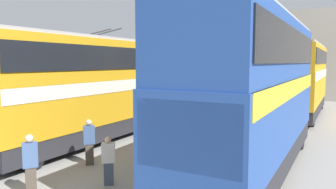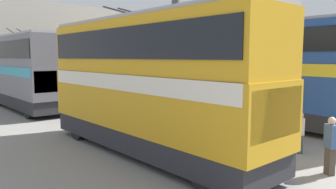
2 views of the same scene
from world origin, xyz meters
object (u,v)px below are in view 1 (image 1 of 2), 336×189
object	(u,v)px
bus_right_mid	(200,74)
bus_left_near	(256,86)
oil_drum	(189,157)
bus_right_near	(84,84)
person_by_left_row	(212,132)
person_by_right_row	(89,141)
person_aisle_midway	(30,163)
bus_left_far	(303,75)
person_aisle_foreground	(109,160)

from	to	relation	value
bus_right_mid	bus_left_near	bearing A→B (deg)	-150.26
oil_drum	bus_right_mid	bearing A→B (deg)	21.54
bus_left_near	bus_right_near	distance (m)	8.17
bus_left_near	person_by_left_row	size ratio (longest dim) A/B	6.99
bus_right_mid	oil_drum	distance (m)	16.46
bus_left_near	person_by_right_row	distance (m)	6.50
bus_left_near	person_aisle_midway	distance (m)	7.71
bus_right_mid	person_by_left_row	distance (m)	13.90
oil_drum	bus_left_near	bearing A→B (deg)	-68.87
bus_right_near	bus_right_mid	size ratio (longest dim) A/B	1.02
bus_right_near	person_by_left_row	size ratio (longest dim) A/B	6.49
bus_left_far	bus_right_mid	world-z (taller)	bus_left_far
bus_left_far	bus_right_near	xyz separation A→B (m)	(-13.94, 8.16, -0.07)
bus_right_near	person_by_left_row	distance (m)	6.42
bus_right_near	person_aisle_midway	size ratio (longest dim) A/B	5.87
person_by_right_row	oil_drum	world-z (taller)	person_by_right_row
bus_left_far	oil_drum	bearing A→B (deg)	171.72
person_by_left_row	person_aisle_midway	xyz separation A→B (m)	(-7.06, 2.98, 0.10)
bus_left_near	person_by_left_row	world-z (taller)	bus_left_near
bus_right_near	person_aisle_foreground	world-z (taller)	bus_right_near
bus_left_near	bus_left_far	xyz separation A→B (m)	(14.20, -0.00, -0.13)
bus_right_mid	person_aisle_midway	world-z (taller)	bus_right_mid
person_by_left_row	bus_left_near	bearing A→B (deg)	121.29
oil_drum	bus_right_near	bearing A→B (deg)	79.58
person_by_right_row	bus_right_near	bearing A→B (deg)	179.27
person_by_right_row	oil_drum	distance (m)	3.82
bus_left_far	person_aisle_midway	distance (m)	20.20
bus_left_far	bus_right_near	size ratio (longest dim) A/B	1.08
bus_left_near	person_by_left_row	bearing A→B (deg)	50.98
bus_left_far	person_aisle_foreground	size ratio (longest dim) A/B	7.29
bus_left_far	person_aisle_midway	xyz separation A→B (m)	(-19.40, 5.27, -1.99)
bus_right_near	bus_right_mid	distance (m)	14.04
bus_left_near	bus_right_mid	world-z (taller)	bus_left_near
oil_drum	person_aisle_midway	bearing A→B (deg)	144.75
bus_left_near	person_aisle_foreground	world-z (taller)	bus_left_near
person_aisle_foreground	person_aisle_midway	xyz separation A→B (m)	(-1.74, 1.49, 0.15)
person_aisle_midway	person_by_right_row	bearing A→B (deg)	-45.94
bus_left_near	person_by_right_row	size ratio (longest dim) A/B	6.56
bus_right_near	oil_drum	world-z (taller)	bus_right_near
bus_right_near	bus_right_mid	bearing A→B (deg)	-0.00
bus_right_near	oil_drum	size ratio (longest dim) A/B	12.06
bus_right_near	person_by_right_row	distance (m)	3.97
person_by_right_row	person_aisle_midway	world-z (taller)	person_aisle_midway
bus_right_near	bus_left_far	bearing A→B (deg)	-30.35
person_by_right_row	person_aisle_midway	size ratio (longest dim) A/B	0.96
bus_left_far	person_aisle_midway	world-z (taller)	bus_left_far
bus_right_near	bus_right_mid	world-z (taller)	bus_right_mid
bus_right_near	oil_drum	distance (m)	6.55
bus_right_near	person_by_right_row	world-z (taller)	bus_right_near
bus_right_mid	person_by_left_row	bearing A→B (deg)	-154.72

